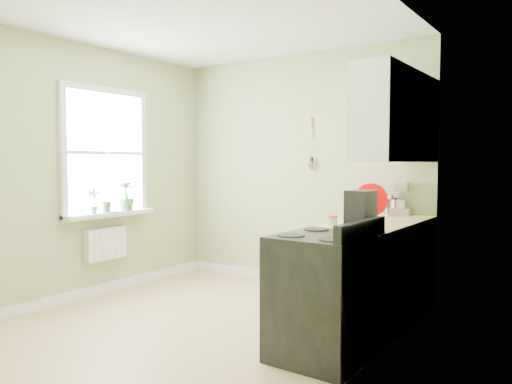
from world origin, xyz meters
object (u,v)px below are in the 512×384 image
Objects in this scene: stove at (324,295)px; coffee_maker at (360,212)px; stand_mixer at (401,199)px; kettle at (390,204)px.

coffee_maker is at bearing 65.92° from stove.
stove is 1.86m from stand_mixer.
stove is at bearing -85.73° from kettle.
kettle is at bearing -170.34° from stand_mixer.
coffee_maker is at bearing -83.65° from stand_mixer.
stand_mixer is at bearing 9.66° from kettle.
stand_mixer is at bearing 96.35° from coffee_maker.
stove is 1.83m from kettle.
stand_mixer is 1.83× the size of kettle.
stove is 2.75× the size of stand_mixer.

